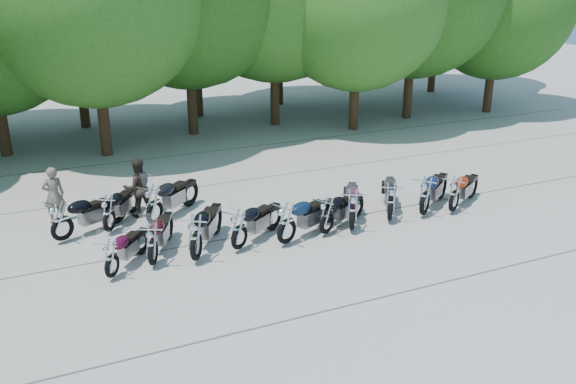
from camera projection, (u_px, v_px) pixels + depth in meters
name	position (u px, v px, depth m)	size (l,w,h in m)	color
ground	(311.00, 248.00, 16.25)	(90.00, 90.00, 0.00)	gray
tree_8	(499.00, 3.00, 30.10)	(7.53, 7.53, 9.25)	#3A2614
tree_11	(72.00, 6.00, 26.98)	(7.56, 7.56, 9.28)	#3A2614
motorcycle_0	(111.00, 257.00, 14.44)	(0.62, 2.03, 1.15)	#3A071F
motorcycle_1	(152.00, 243.00, 15.02)	(0.70, 2.29, 1.29)	#36070E
motorcycle_2	(196.00, 236.00, 15.24)	(0.77, 2.54, 1.43)	black
motorcycle_3	(239.00, 228.00, 15.87)	(0.70, 2.31, 1.30)	black
motorcycle_4	(287.00, 222.00, 16.17)	(0.75, 2.45, 1.38)	black
motorcycle_5	(327.00, 215.00, 16.82)	(0.67, 2.21, 1.25)	black
motorcycle_6	(352.00, 209.00, 17.04)	(0.75, 2.48, 1.40)	#390724
motorcycle_7	(391.00, 201.00, 17.71)	(0.73, 2.39, 1.35)	black
motorcycle_8	(425.00, 195.00, 18.10)	(0.76, 2.48, 1.40)	#0E1B3F
motorcycle_9	(455.00, 193.00, 18.38)	(0.70, 2.30, 1.30)	#9C1A05
motorcycle_10	(61.00, 220.00, 16.37)	(0.72, 2.37, 1.34)	black
motorcycle_11	(108.00, 212.00, 16.95)	(0.69, 2.25, 1.27)	black
motorcycle_12	(154.00, 203.00, 17.43)	(0.76, 2.50, 1.41)	black
rider_0	(54.00, 195.00, 17.67)	(0.62, 0.41, 1.69)	brown
rider_1	(138.00, 187.00, 18.12)	(0.87, 0.68, 1.79)	black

